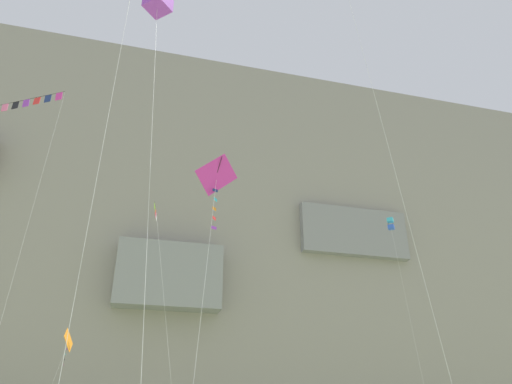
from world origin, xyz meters
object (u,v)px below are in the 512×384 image
object	(u,v)px
kite_diamond_far_right	(67,344)
kite_box_mid_right	(391,225)
kite_banner_mid_center	(158,242)
kite_diamond_upper_mid	(216,178)
kite_banner_mid_left	(26,109)

from	to	relation	value
kite_diamond_far_right	kite_box_mid_right	distance (m)	30.27
kite_banner_mid_center	kite_box_mid_right	size ratio (longest dim) A/B	0.80
kite_diamond_far_right	kite_box_mid_right	size ratio (longest dim) A/B	0.47
kite_diamond_far_right	kite_banner_mid_center	bearing A→B (deg)	-53.96
kite_diamond_upper_mid	kite_banner_mid_left	size ratio (longest dim) A/B	0.67
kite_diamond_upper_mid	kite_banner_mid_center	xyz separation A→B (m)	(-2.40, 9.08, -0.58)
kite_diamond_upper_mid	kite_box_mid_right	size ratio (longest dim) A/B	0.79
kite_box_mid_right	kite_banner_mid_left	bearing A→B (deg)	-169.66
kite_diamond_far_right	kite_banner_mid_left	distance (m)	17.77
kite_diamond_upper_mid	kite_box_mid_right	distance (m)	25.64
kite_diamond_upper_mid	kite_banner_mid_left	bearing A→B (deg)	143.63
kite_banner_mid_center	kite_box_mid_right	bearing A→B (deg)	16.04
kite_diamond_upper_mid	kite_banner_mid_center	distance (m)	9.41
kite_diamond_upper_mid	kite_banner_mid_center	bearing A→B (deg)	104.81
kite_banner_mid_left	kite_box_mid_right	world-z (taller)	kite_banner_mid_left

